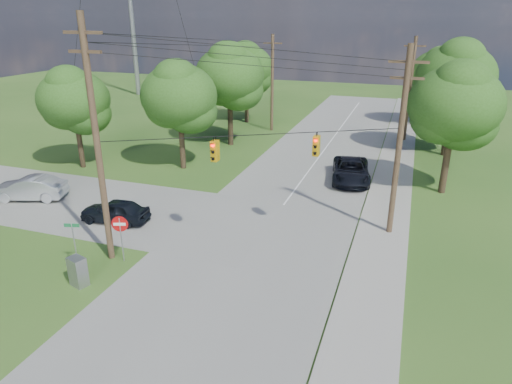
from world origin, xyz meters
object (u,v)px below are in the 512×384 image
at_px(pole_north_w, 272,83).
at_px(do_not_enter_sign, 120,229).
at_px(control_cabinet, 78,272).
at_px(pole_north_e, 410,89).
at_px(pole_ne, 400,142).
at_px(car_main_north, 351,170).
at_px(car_cross_silver, 29,188).
at_px(pole_sw, 97,141).
at_px(car_cross_dark, 115,211).

bearing_deg(pole_north_w, do_not_enter_sign, -87.63).
bearing_deg(control_cabinet, pole_north_e, 85.38).
bearing_deg(pole_ne, pole_north_e, 90.00).
relative_size(pole_north_w, car_main_north, 1.71).
height_order(pole_ne, pole_north_e, pole_ne).
relative_size(car_main_north, do_not_enter_sign, 2.34).
bearing_deg(car_cross_silver, control_cabinet, 34.67).
distance_m(pole_sw, pole_north_w, 29.62).
distance_m(pole_north_e, control_cabinet, 35.23).
relative_size(pole_ne, pole_north_e, 1.05).
xyz_separation_m(pole_sw, car_cross_dark, (-2.35, 3.75, -5.48)).
bearing_deg(pole_sw, pole_north_e, 65.48).
distance_m(pole_north_e, car_cross_silver, 34.33).
bearing_deg(car_cross_dark, pole_sw, 27.23).
relative_size(pole_sw, car_cross_silver, 2.48).
bearing_deg(car_cross_silver, pole_sw, 45.28).
xyz_separation_m(pole_north_e, pole_north_w, (-13.90, 0.00, 0.00)).
xyz_separation_m(pole_sw, do_not_enter_sign, (0.83, -0.12, -4.41)).
bearing_deg(car_cross_dark, pole_north_e, 143.72).
bearing_deg(car_cross_silver, pole_north_w, 140.27).
distance_m(pole_ne, pole_north_w, 26.03).
bearing_deg(car_cross_dark, pole_north_w, 170.93).
relative_size(pole_north_e, do_not_enter_sign, 3.98).
bearing_deg(control_cabinet, car_cross_dark, 129.07).
distance_m(car_cross_silver, control_cabinet, 12.78).
relative_size(pole_sw, pole_north_e, 1.20).
bearing_deg(do_not_enter_sign, pole_ne, 12.17).
distance_m(pole_north_w, car_main_north, 17.81).
height_order(car_cross_dark, do_not_enter_sign, do_not_enter_sign).
relative_size(pole_north_e, control_cabinet, 6.96).
bearing_deg(pole_sw, pole_ne, 29.38).
distance_m(pole_north_w, do_not_enter_sign, 29.93).
distance_m(pole_sw, car_cross_dark, 7.05).
relative_size(car_cross_dark, car_main_north, 0.71).
distance_m(pole_north_w, control_cabinet, 32.62).
height_order(pole_sw, car_cross_dark, pole_sw).
distance_m(pole_sw, pole_ne, 15.51).
height_order(pole_sw, do_not_enter_sign, pole_sw).
height_order(pole_ne, car_cross_dark, pole_ne).
distance_m(pole_sw, car_cross_silver, 12.44).
bearing_deg(pole_sw, pole_north_w, 90.77).
relative_size(pole_sw, car_cross_dark, 2.87).
bearing_deg(pole_ne, car_main_north, 112.37).
bearing_deg(car_main_north, control_cabinet, -127.35).
height_order(pole_sw, pole_north_e, pole_sw).
relative_size(pole_north_w, control_cabinet, 6.96).
relative_size(pole_north_e, car_cross_dark, 2.39).
xyz_separation_m(pole_north_e, car_main_north, (-3.40, -13.74, -4.29)).
bearing_deg(pole_north_w, pole_sw, -89.23).
distance_m(car_cross_silver, car_main_north, 22.89).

